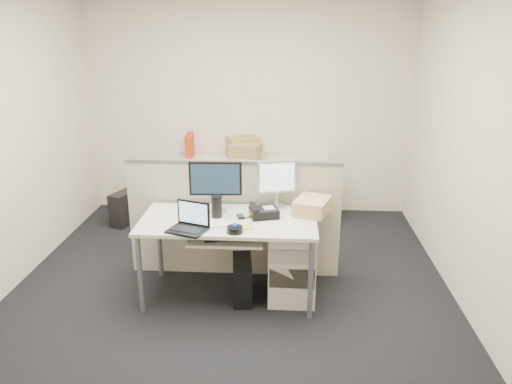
# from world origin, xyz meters

# --- Properties ---
(floor) EXTENTS (4.00, 4.50, 0.01)m
(floor) POSITION_xyz_m (0.00, 0.00, -0.01)
(floor) COLOR black
(floor) RESTS_ON ground
(wall_back) EXTENTS (4.00, 0.02, 2.70)m
(wall_back) POSITION_xyz_m (0.00, 2.25, 1.35)
(wall_back) COLOR beige
(wall_back) RESTS_ON ground
(wall_front) EXTENTS (4.00, 0.02, 2.70)m
(wall_front) POSITION_xyz_m (0.00, -2.25, 1.35)
(wall_front) COLOR beige
(wall_front) RESTS_ON ground
(wall_right) EXTENTS (0.02, 4.50, 2.70)m
(wall_right) POSITION_xyz_m (2.00, 0.00, 1.35)
(wall_right) COLOR beige
(wall_right) RESTS_ON ground
(desk) EXTENTS (1.50, 0.75, 0.73)m
(desk) POSITION_xyz_m (0.00, 0.00, 0.66)
(desk) COLOR silver
(desk) RESTS_ON floor
(keyboard_tray) EXTENTS (0.62, 0.32, 0.02)m
(keyboard_tray) POSITION_xyz_m (0.00, -0.18, 0.62)
(keyboard_tray) COLOR silver
(keyboard_tray) RESTS_ON desk
(drawer_pedestal) EXTENTS (0.40, 0.55, 0.65)m
(drawer_pedestal) POSITION_xyz_m (0.55, 0.05, 0.33)
(drawer_pedestal) COLOR beige
(drawer_pedestal) RESTS_ON floor
(cubicle_partition) EXTENTS (2.00, 0.06, 1.10)m
(cubicle_partition) POSITION_xyz_m (0.00, 0.45, 0.55)
(cubicle_partition) COLOR #BCB29D
(cubicle_partition) RESTS_ON floor
(back_counter) EXTENTS (2.00, 0.60, 0.72)m
(back_counter) POSITION_xyz_m (0.00, 1.93, 0.36)
(back_counter) COLOR beige
(back_counter) RESTS_ON floor
(monitor_main) EXTENTS (0.47, 0.20, 0.46)m
(monitor_main) POSITION_xyz_m (-0.13, 0.18, 0.96)
(monitor_main) COLOR black
(monitor_main) RESTS_ON desk
(monitor_small) EXTENTS (0.38, 0.25, 0.43)m
(monitor_small) POSITION_xyz_m (0.40, 0.32, 0.95)
(monitor_small) COLOR #B7B7BC
(monitor_small) RESTS_ON desk
(laptop) EXTENTS (0.35, 0.31, 0.22)m
(laptop) POSITION_xyz_m (-0.30, -0.28, 0.84)
(laptop) COLOR black
(laptop) RESTS_ON desk
(trackball) EXTENTS (0.16, 0.16, 0.05)m
(trackball) POSITION_xyz_m (0.08, -0.28, 0.75)
(trackball) COLOR black
(trackball) RESTS_ON desk
(desk_phone) EXTENTS (0.28, 0.25, 0.07)m
(desk_phone) POSITION_xyz_m (0.30, 0.08, 0.77)
(desk_phone) COLOR black
(desk_phone) RESTS_ON desk
(paper_stack) EXTENTS (0.26, 0.30, 0.01)m
(paper_stack) POSITION_xyz_m (-0.12, -0.08, 0.74)
(paper_stack) COLOR silver
(paper_stack) RESTS_ON desk
(sticky_pad) EXTENTS (0.11, 0.11, 0.01)m
(sticky_pad) POSITION_xyz_m (0.18, -0.18, 0.74)
(sticky_pad) COLOR gold
(sticky_pad) RESTS_ON desk
(travel_mug) EXTENTS (0.11, 0.11, 0.19)m
(travel_mug) POSITION_xyz_m (-0.10, 0.02, 0.82)
(travel_mug) COLOR black
(travel_mug) RESTS_ON desk
(banana) EXTENTS (0.14, 0.15, 0.04)m
(banana) POSITION_xyz_m (0.19, 0.08, 0.75)
(banana) COLOR gold
(banana) RESTS_ON desk
(cellphone) EXTENTS (0.08, 0.12, 0.01)m
(cellphone) POSITION_xyz_m (0.10, 0.05, 0.74)
(cellphone) COLOR black
(cellphone) RESTS_ON desk
(manila_folders) EXTENTS (0.37, 0.42, 0.13)m
(manila_folders) POSITION_xyz_m (0.72, 0.20, 0.80)
(manila_folders) COLOR tan
(manila_folders) RESTS_ON desk
(keyboard) EXTENTS (0.50, 0.28, 0.03)m
(keyboard) POSITION_xyz_m (0.05, -0.14, 0.64)
(keyboard) COLOR black
(keyboard) RESTS_ON keyboard_tray
(pc_tower_desk) EXTENTS (0.20, 0.41, 0.37)m
(pc_tower_desk) POSITION_xyz_m (0.12, -0.05, 0.18)
(pc_tower_desk) COLOR black
(pc_tower_desk) RESTS_ON floor
(pc_tower_spare_dark) EXTENTS (0.31, 0.47, 0.40)m
(pc_tower_spare_dark) POSITION_xyz_m (-1.45, 1.63, 0.20)
(pc_tower_spare_dark) COLOR black
(pc_tower_spare_dark) RESTS_ON floor
(pc_tower_spare_silver) EXTENTS (0.38, 0.52, 0.45)m
(pc_tower_spare_silver) POSITION_xyz_m (-1.30, 2.03, 0.23)
(pc_tower_spare_silver) COLOR #B7B7BC
(pc_tower_spare_silver) RESTS_ON floor
(cardboard_box_left) EXTENTS (0.45, 0.40, 0.27)m
(cardboard_box_left) POSITION_xyz_m (-0.05, 2.05, 0.86)
(cardboard_box_left) COLOR #9C8248
(cardboard_box_left) RESTS_ON back_counter
(cardboard_box_right) EXTENTS (0.40, 0.34, 0.25)m
(cardboard_box_right) POSITION_xyz_m (0.00, 1.81, 0.84)
(cardboard_box_right) COLOR #9C8248
(cardboard_box_right) RESTS_ON back_counter
(red_binder) EXTENTS (0.11, 0.34, 0.31)m
(red_binder) POSITION_xyz_m (-0.71, 2.03, 0.88)
(red_binder) COLOR #B62A13
(red_binder) RESTS_ON back_counter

